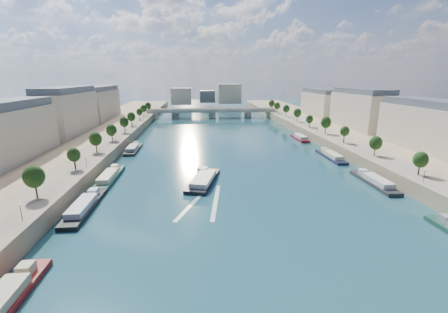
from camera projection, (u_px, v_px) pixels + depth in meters
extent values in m
plane|color=#0D343B|center=(228.00, 156.00, 138.39)|extent=(700.00, 700.00, 0.00)
cube|color=#9E8460|center=(65.00, 154.00, 131.21)|extent=(44.00, 520.00, 5.00)
cube|color=#9E8460|center=(376.00, 147.00, 144.28)|extent=(44.00, 520.00, 5.00)
cube|color=gray|center=(100.00, 148.00, 131.91)|extent=(14.00, 520.00, 0.10)
cube|color=gray|center=(347.00, 142.00, 142.25)|extent=(14.00, 520.00, 0.10)
cylinder|color=#382B1E|center=(37.00, 193.00, 75.84)|extent=(0.50, 0.50, 3.82)
ellipsoid|color=#113313|center=(35.00, 179.00, 74.91)|extent=(4.80, 4.80, 5.52)
cylinder|color=#382B1E|center=(74.00, 166.00, 98.91)|extent=(0.50, 0.50, 3.82)
ellipsoid|color=#113313|center=(72.00, 155.00, 97.98)|extent=(4.80, 4.80, 5.52)
cylinder|color=#382B1E|center=(97.00, 149.00, 121.99)|extent=(0.50, 0.50, 3.82)
ellipsoid|color=#113313|center=(96.00, 140.00, 121.06)|extent=(4.80, 4.80, 5.52)
cylinder|color=#382B1E|center=(112.00, 137.00, 145.07)|extent=(0.50, 0.50, 3.82)
ellipsoid|color=#113313|center=(112.00, 130.00, 144.14)|extent=(4.80, 4.80, 5.52)
cylinder|color=#382B1E|center=(124.00, 129.00, 168.14)|extent=(0.50, 0.50, 3.82)
ellipsoid|color=#113313|center=(123.00, 123.00, 167.21)|extent=(4.80, 4.80, 5.52)
cylinder|color=#382B1E|center=(132.00, 123.00, 191.22)|extent=(0.50, 0.50, 3.82)
ellipsoid|color=#113313|center=(132.00, 117.00, 190.29)|extent=(4.80, 4.80, 5.52)
cylinder|color=#382B1E|center=(139.00, 118.00, 214.30)|extent=(0.50, 0.50, 3.82)
ellipsoid|color=#113313|center=(139.00, 113.00, 213.37)|extent=(4.80, 4.80, 5.52)
cylinder|color=#382B1E|center=(144.00, 114.00, 237.38)|extent=(0.50, 0.50, 3.82)
ellipsoid|color=#113313|center=(144.00, 109.00, 236.44)|extent=(4.80, 4.80, 5.52)
cylinder|color=#382B1E|center=(149.00, 110.00, 260.45)|extent=(0.50, 0.50, 3.82)
ellipsoid|color=#113313|center=(149.00, 106.00, 259.52)|extent=(4.80, 4.80, 5.52)
cylinder|color=#382B1E|center=(420.00, 171.00, 93.51)|extent=(0.50, 0.50, 3.82)
ellipsoid|color=#113313|center=(422.00, 160.00, 92.58)|extent=(4.80, 4.80, 5.52)
cylinder|color=#382B1E|center=(375.00, 152.00, 116.59)|extent=(0.50, 0.50, 3.82)
ellipsoid|color=#113313|center=(377.00, 143.00, 115.66)|extent=(4.80, 4.80, 5.52)
cylinder|color=#382B1E|center=(345.00, 140.00, 139.67)|extent=(0.50, 0.50, 3.82)
ellipsoid|color=#113313|center=(346.00, 132.00, 138.74)|extent=(4.80, 4.80, 5.52)
cylinder|color=#382B1E|center=(324.00, 131.00, 162.74)|extent=(0.50, 0.50, 3.82)
ellipsoid|color=#113313|center=(325.00, 124.00, 161.81)|extent=(4.80, 4.80, 5.52)
cylinder|color=#382B1E|center=(308.00, 124.00, 185.82)|extent=(0.50, 0.50, 3.82)
ellipsoid|color=#113313|center=(308.00, 118.00, 184.89)|extent=(4.80, 4.80, 5.52)
cylinder|color=#382B1E|center=(296.00, 119.00, 208.90)|extent=(0.50, 0.50, 3.82)
ellipsoid|color=#113313|center=(296.00, 113.00, 207.97)|extent=(4.80, 4.80, 5.52)
cylinder|color=#382B1E|center=(286.00, 114.00, 231.97)|extent=(0.50, 0.50, 3.82)
ellipsoid|color=#113313|center=(286.00, 110.00, 231.04)|extent=(4.80, 4.80, 5.52)
cylinder|color=#382B1E|center=(277.00, 111.00, 255.05)|extent=(0.50, 0.50, 3.82)
ellipsoid|color=#113313|center=(278.00, 107.00, 254.12)|extent=(4.80, 4.80, 5.52)
cylinder|color=#382B1E|center=(270.00, 108.00, 278.13)|extent=(0.50, 0.50, 3.82)
ellipsoid|color=#113313|center=(271.00, 104.00, 277.20)|extent=(4.80, 4.80, 5.52)
cylinder|color=black|center=(21.00, 213.00, 64.50)|extent=(0.14, 0.14, 4.00)
sphere|color=#FFE5B2|center=(19.00, 204.00, 63.96)|extent=(0.36, 0.36, 0.36)
cylinder|color=black|center=(86.00, 162.00, 102.96)|extent=(0.14, 0.14, 4.00)
sphere|color=#FFE5B2|center=(85.00, 156.00, 102.42)|extent=(0.36, 0.36, 0.36)
cylinder|color=black|center=(116.00, 139.00, 141.43)|extent=(0.14, 0.14, 4.00)
sphere|color=#FFE5B2|center=(115.00, 134.00, 140.88)|extent=(0.36, 0.36, 0.36)
cylinder|color=black|center=(133.00, 125.00, 179.89)|extent=(0.14, 0.14, 4.00)
sphere|color=#FFE5B2|center=(132.00, 122.00, 179.34)|extent=(0.36, 0.36, 0.36)
cylinder|color=black|center=(143.00, 117.00, 218.35)|extent=(0.14, 0.14, 4.00)
sphere|color=#FFE5B2|center=(143.00, 114.00, 217.80)|extent=(0.36, 0.36, 0.36)
cylinder|color=black|center=(424.00, 176.00, 88.45)|extent=(0.14, 0.14, 4.00)
sphere|color=#FFE5B2|center=(425.00, 169.00, 87.91)|extent=(0.36, 0.36, 0.36)
cylinder|color=black|center=(355.00, 146.00, 126.92)|extent=(0.14, 0.14, 4.00)
sphere|color=#FFE5B2|center=(355.00, 141.00, 126.37)|extent=(0.36, 0.36, 0.36)
cylinder|color=black|center=(318.00, 130.00, 165.38)|extent=(0.14, 0.14, 4.00)
sphere|color=#FFE5B2|center=(318.00, 126.00, 164.83)|extent=(0.36, 0.36, 0.36)
cylinder|color=black|center=(294.00, 120.00, 203.84)|extent=(0.14, 0.14, 4.00)
sphere|color=#FFE5B2|center=(295.00, 116.00, 203.30)|extent=(0.36, 0.36, 0.36)
cylinder|color=black|center=(279.00, 113.00, 242.30)|extent=(0.14, 0.14, 4.00)
sphere|color=#FFE5B2|center=(279.00, 110.00, 241.76)|extent=(0.36, 0.36, 0.36)
cube|color=beige|center=(4.00, 134.00, 110.44)|extent=(16.00, 52.00, 20.00)
cube|color=beige|center=(68.00, 114.00, 166.21)|extent=(16.00, 52.00, 20.00)
cube|color=#474C54|center=(65.00, 93.00, 163.20)|extent=(14.72, 50.44, 3.20)
cube|color=beige|center=(100.00, 105.00, 221.98)|extent=(16.00, 52.00, 20.00)
cube|color=#474C54|center=(98.00, 89.00, 218.97)|extent=(14.72, 50.44, 3.20)
cube|color=beige|center=(433.00, 127.00, 125.87)|extent=(16.00, 52.00, 20.00)
cube|color=#474C54|center=(438.00, 99.00, 122.86)|extent=(14.72, 50.44, 3.20)
cube|color=beige|center=(360.00, 111.00, 181.64)|extent=(16.00, 52.00, 20.00)
cube|color=#474C54|center=(362.00, 92.00, 178.63)|extent=(14.72, 50.44, 3.20)
cube|color=beige|center=(321.00, 103.00, 237.41)|extent=(16.00, 52.00, 20.00)
cube|color=#474C54|center=(322.00, 88.00, 234.40)|extent=(14.72, 50.44, 3.20)
cube|color=beige|center=(181.00, 96.00, 333.96)|extent=(22.00, 18.00, 18.00)
cube|color=beige|center=(229.00, 94.00, 348.05)|extent=(26.00, 20.00, 22.00)
cube|color=#474C54|center=(207.00, 96.00, 361.24)|extent=(18.00, 16.00, 14.00)
cube|color=#C1B79E|center=(212.00, 111.00, 263.33)|extent=(112.00, 11.00, 2.20)
cube|color=#C1B79E|center=(212.00, 110.00, 258.14)|extent=(112.00, 0.80, 0.90)
cube|color=#C1B79E|center=(212.00, 108.00, 267.75)|extent=(112.00, 0.80, 0.90)
cylinder|color=#C1B79E|center=(176.00, 115.00, 261.39)|extent=(6.40, 6.40, 5.00)
cylinder|color=#C1B79E|center=(212.00, 115.00, 264.29)|extent=(6.40, 6.40, 5.00)
cylinder|color=#C1B79E|center=(248.00, 115.00, 267.20)|extent=(6.40, 6.40, 5.00)
cube|color=#C1B79E|center=(152.00, 116.00, 259.57)|extent=(6.00, 12.00, 5.00)
cube|color=#C1B79E|center=(270.00, 114.00, 269.01)|extent=(6.00, 12.00, 5.00)
cube|color=black|center=(203.00, 181.00, 103.85)|extent=(13.13, 25.63, 1.76)
cube|color=silver|center=(203.00, 178.00, 101.52)|extent=(9.69, 16.97, 1.58)
cube|color=silver|center=(203.00, 170.00, 110.50)|extent=(4.16, 3.76, 1.80)
cube|color=silver|center=(194.00, 202.00, 87.28)|extent=(10.79, 24.58, 0.04)
cube|color=silver|center=(216.00, 201.00, 87.86)|extent=(4.74, 25.92, 0.04)
cube|color=maroon|center=(6.00, 303.00, 48.01)|extent=(5.00, 21.35, 1.80)
cube|color=#B7AF89|center=(26.00, 269.00, 53.70)|extent=(2.50, 2.56, 1.80)
cube|color=black|center=(85.00, 208.00, 82.58)|extent=(5.00, 25.35, 1.80)
cube|color=silver|center=(82.00, 205.00, 80.19)|extent=(4.10, 13.94, 1.60)
cube|color=silver|center=(93.00, 192.00, 89.42)|extent=(2.50, 3.04, 1.80)
cube|color=#1B453A|center=(110.00, 178.00, 106.63)|extent=(5.00, 25.67, 1.80)
cube|color=beige|center=(108.00, 176.00, 104.21)|extent=(4.10, 14.12, 1.60)
cube|color=beige|center=(115.00, 167.00, 113.57)|extent=(2.50, 3.08, 1.80)
cube|color=#262729|center=(133.00, 150.00, 147.54)|extent=(5.00, 22.95, 1.80)
cube|color=gray|center=(132.00, 148.00, 145.33)|extent=(4.10, 12.62, 1.60)
cube|color=gray|center=(136.00, 143.00, 153.69)|extent=(2.50, 2.75, 1.80)
cube|color=gray|center=(446.00, 219.00, 72.43)|extent=(2.50, 2.45, 1.80)
cube|color=#29292B|center=(374.00, 183.00, 101.90)|extent=(5.00, 23.58, 1.80)
cube|color=silver|center=(378.00, 180.00, 99.65)|extent=(4.10, 12.97, 1.60)
cube|color=silver|center=(363.00, 172.00, 108.24)|extent=(2.50, 2.83, 1.80)
cube|color=#1C1E3D|center=(331.00, 157.00, 134.25)|extent=(5.00, 23.78, 1.80)
cube|color=beige|center=(333.00, 155.00, 131.98)|extent=(4.10, 13.08, 1.60)
cube|color=beige|center=(324.00, 150.00, 140.64)|extent=(2.50, 2.85, 1.80)
cube|color=maroon|center=(300.00, 139.00, 173.70)|extent=(5.00, 19.99, 1.80)
cube|color=silver|center=(301.00, 137.00, 171.73)|extent=(4.10, 10.99, 1.60)
cube|color=silver|center=(297.00, 134.00, 179.00)|extent=(2.50, 2.40, 1.80)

